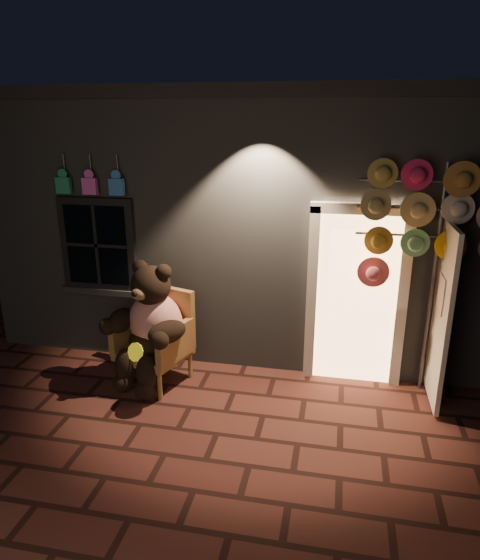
# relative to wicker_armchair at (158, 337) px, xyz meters

# --- Properties ---
(ground) EXTENTS (60.00, 60.00, 0.00)m
(ground) POSITION_rel_wicker_armchair_xyz_m (0.97, -0.97, -0.57)
(ground) COLOR #4E251E
(ground) RESTS_ON ground
(shop_building) EXTENTS (7.30, 5.95, 3.51)m
(shop_building) POSITION_rel_wicker_armchair_xyz_m (0.97, 3.01, 1.17)
(shop_building) COLOR slate
(shop_building) RESTS_ON ground
(wicker_armchair) EXTENTS (0.95, 0.91, 1.14)m
(wicker_armchair) POSITION_rel_wicker_armchair_xyz_m (0.00, 0.00, 0.00)
(wicker_armchair) COLOR #A87C41
(wicker_armchair) RESTS_ON ground
(teddy_bear) EXTENTS (1.04, 0.96, 1.51)m
(teddy_bear) POSITION_rel_wicker_armchair_xyz_m (-0.03, -0.14, 0.20)
(teddy_bear) COLOR red
(teddy_bear) RESTS_ON ground
(hat_rack) EXTENTS (1.57, 0.22, 2.68)m
(hat_rack) POSITION_rel_wicker_armchair_xyz_m (3.02, 0.30, 1.52)
(hat_rack) COLOR #59595E
(hat_rack) RESTS_ON ground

